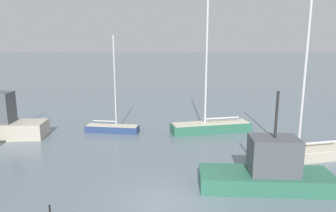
{
  "coord_description": "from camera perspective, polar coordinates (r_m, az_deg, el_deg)",
  "views": [
    {
      "loc": [
        0.55,
        -11.56,
        6.52
      ],
      "look_at": [
        0.0,
        11.13,
        1.96
      ],
      "focal_mm": 31.95,
      "sensor_mm": 36.0,
      "label": 1
    }
  ],
  "objects": [
    {
      "name": "sailboat_3",
      "position": [
        23.46,
        -10.57,
        -4.01
      ],
      "size": [
        4.17,
        1.43,
        7.28
      ],
      "rotation": [
        0.0,
        0.0,
        -0.11
      ],
      "color": "navy",
      "rests_on": "ground_plane"
    },
    {
      "name": "sailboat_0",
      "position": [
        19.48,
        24.64,
        -7.89
      ],
      "size": [
        6.2,
        3.02,
        9.17
      ],
      "rotation": [
        0.0,
        0.0,
        3.4
      ],
      "color": "#BCB29E",
      "rests_on": "ground_plane"
    },
    {
      "name": "sailboat_2",
      "position": [
        23.28,
        8.16,
        -3.66
      ],
      "size": [
        6.33,
        2.9,
        10.42
      ],
      "rotation": [
        0.0,
        0.0,
        3.38
      ],
      "color": "#2D6B51",
      "rests_on": "ground_plane"
    },
    {
      "name": "fishing_boat_0",
      "position": [
        14.93,
        18.59,
        -11.6
      ],
      "size": [
        6.16,
        2.23,
        4.58
      ],
      "rotation": [
        0.0,
        0.0,
        -0.03
      ],
      "color": "#2D6B51",
      "rests_on": "ground_plane"
    },
    {
      "name": "ground_plane",
      "position": [
        13.28,
        -1.23,
        -18.04
      ],
      "size": [
        600.0,
        600.0,
        0.0
      ],
      "primitive_type": "plane",
      "color": "slate"
    }
  ]
}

